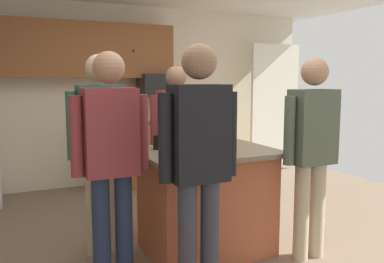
{
  "coord_description": "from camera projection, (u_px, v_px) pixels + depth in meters",
  "views": [
    {
      "loc": [
        -1.48,
        -3.1,
        1.54
      ],
      "look_at": [
        0.1,
        0.3,
        1.05
      ],
      "focal_mm": 37.85,
      "sensor_mm": 36.0,
      "label": 1
    }
  ],
  "objects": [
    {
      "name": "floor",
      "position": [
        196.0,
        253.0,
        3.6
      ],
      "size": [
        7.04,
        7.04,
        0.0
      ],
      "primitive_type": "plane",
      "color": "#7F6B56",
      "rests_on": "ground"
    },
    {
      "name": "back_wall",
      "position": [
        114.0,
        95.0,
        5.95
      ],
      "size": [
        6.4,
        0.1,
        2.6
      ],
      "primitive_type": "cube",
      "color": "beige",
      "rests_on": "ground"
    },
    {
      "name": "french_door_window_panel",
      "position": [
        275.0,
        105.0,
        6.71
      ],
      "size": [
        0.9,
        0.06,
        2.0
      ],
      "primitive_type": "cube",
      "color": "white",
      "rests_on": "ground"
    },
    {
      "name": "cabinet_run_upper",
      "position": [
        87.0,
        50.0,
        5.52
      ],
      "size": [
        2.4,
        0.38,
        0.75
      ],
      "color": "brown"
    },
    {
      "name": "cabinet_run_lower",
      "position": [
        160.0,
        152.0,
        6.02
      ],
      "size": [
        1.8,
        0.63,
        0.9
      ],
      "color": "brown",
      "rests_on": "ground"
    },
    {
      "name": "microwave_over_range",
      "position": [
        159.0,
        85.0,
        5.91
      ],
      "size": [
        0.56,
        0.4,
        0.32
      ],
      "primitive_type": "cube",
      "color": "black"
    },
    {
      "name": "kitchen_island",
      "position": [
        206.0,
        200.0,
        3.58
      ],
      "size": [
        1.18,
        0.89,
        0.92
      ],
      "color": "#AD5638",
      "rests_on": "ground"
    },
    {
      "name": "person_guest_right",
      "position": [
        312.0,
        145.0,
        3.39
      ],
      "size": [
        0.57,
        0.22,
        1.71
      ],
      "rotation": [
        0.0,
        0.0,
        2.56
      ],
      "color": "tan",
      "rests_on": "ground"
    },
    {
      "name": "person_elder_center",
      "position": [
        176.0,
        134.0,
        4.26
      ],
      "size": [
        0.57,
        0.22,
        1.67
      ],
      "rotation": [
        0.0,
        0.0,
        -1.63
      ],
      "color": "#232D4C",
      "rests_on": "ground"
    },
    {
      "name": "person_guest_by_door",
      "position": [
        101.0,
        140.0,
        3.49
      ],
      "size": [
        0.57,
        0.23,
        1.75
      ],
      "rotation": [
        0.0,
        0.0,
        -0.41
      ],
      "color": "tan",
      "rests_on": "ground"
    },
    {
      "name": "person_guest_left",
      "position": [
        199.0,
        156.0,
        2.7
      ],
      "size": [
        0.57,
        0.23,
        1.77
      ],
      "rotation": [
        0.0,
        0.0,
        1.04
      ],
      "color": "#383842",
      "rests_on": "ground"
    },
    {
      "name": "person_host_foreground",
      "position": [
        111.0,
        153.0,
        2.93
      ],
      "size": [
        0.57,
        0.23,
        1.73
      ],
      "rotation": [
        0.0,
        0.0,
        0.26
      ],
      "color": "#232D4C",
      "rests_on": "ground"
    },
    {
      "name": "glass_dark_ale",
      "position": [
        157.0,
        142.0,
        3.54
      ],
      "size": [
        0.07,
        0.07,
        0.12
      ],
      "color": "black",
      "rests_on": "kitchen_island"
    },
    {
      "name": "glass_short_whisky",
      "position": [
        178.0,
        148.0,
        3.13
      ],
      "size": [
        0.07,
        0.07,
        0.16
      ],
      "color": "black",
      "rests_on": "kitchen_island"
    },
    {
      "name": "glass_pilsner",
      "position": [
        232.0,
        139.0,
        3.65
      ],
      "size": [
        0.07,
        0.07,
        0.16
      ],
      "color": "black",
      "rests_on": "kitchen_island"
    },
    {
      "name": "serving_tray",
      "position": [
        198.0,
        148.0,
        3.49
      ],
      "size": [
        0.44,
        0.3,
        0.04
      ],
      "color": "#B7B7BC",
      "rests_on": "kitchen_island"
    }
  ]
}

